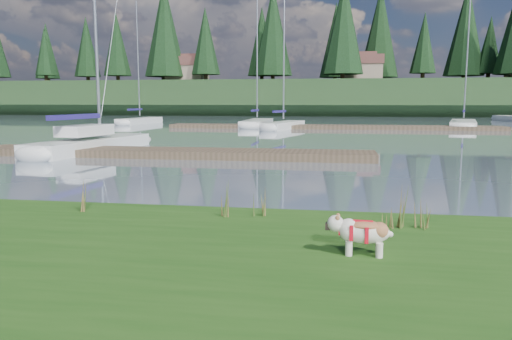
# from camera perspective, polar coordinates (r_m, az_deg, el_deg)

# --- Properties ---
(ground) EXTENTS (200.00, 200.00, 0.00)m
(ground) POSITION_cam_1_polar(r_m,az_deg,el_deg) (40.07, 5.70, 4.73)
(ground) COLOR gray
(ground) RESTS_ON ground
(bank) EXTENTS (60.00, 9.00, 0.35)m
(bank) POSITION_cam_1_polar(r_m,az_deg,el_deg) (5.12, -22.74, -16.16)
(bank) COLOR #244B15
(bank) RESTS_ON ground
(ridge) EXTENTS (200.00, 20.00, 5.00)m
(ridge) POSITION_cam_1_polar(r_m,az_deg,el_deg) (82.97, 7.68, 8.06)
(ridge) COLOR #1B3218
(ridge) RESTS_ON ground
(bulldog) EXTENTS (0.79, 0.36, 0.47)m
(bulldog) POSITION_cam_1_polar(r_m,az_deg,el_deg) (6.23, 12.07, -6.81)
(bulldog) COLOR silver
(bulldog) RESTS_ON bank
(sailboat_main) EXTENTS (2.57, 8.51, 12.11)m
(sailboat_main) POSITION_cam_1_polar(r_m,az_deg,el_deg) (23.59, -17.44, 3.21)
(sailboat_main) COLOR silver
(sailboat_main) RESTS_ON ground
(dock_near) EXTENTS (16.00, 2.00, 0.30)m
(dock_near) POSITION_cam_1_polar(r_m,az_deg,el_deg) (20.14, -9.73, 1.94)
(dock_near) COLOR #4C3D2C
(dock_near) RESTS_ON ground
(dock_far) EXTENTS (26.00, 2.20, 0.30)m
(dock_far) POSITION_cam_1_polar(r_m,az_deg,el_deg) (39.99, 8.58, 4.88)
(dock_far) COLOR #4C3D2C
(dock_far) RESTS_ON ground
(sailboat_bg_0) EXTENTS (2.05, 8.05, 11.56)m
(sailboat_bg_0) POSITION_cam_1_polar(r_m,az_deg,el_deg) (50.07, -12.78, 5.57)
(sailboat_bg_0) COLOR silver
(sailboat_bg_0) RESTS_ON ground
(sailboat_bg_1) EXTENTS (1.87, 9.09, 13.42)m
(sailboat_bg_1) POSITION_cam_1_polar(r_m,az_deg,el_deg) (44.17, 0.29, 5.48)
(sailboat_bg_1) COLOR silver
(sailboat_bg_1) RESTS_ON ground
(sailboat_bg_2) EXTENTS (3.16, 7.35, 10.93)m
(sailboat_bg_2) POSITION_cam_1_polar(r_m,az_deg,el_deg) (40.03, 3.47, 5.22)
(sailboat_bg_2) COLOR silver
(sailboat_bg_2) RESTS_ON ground
(sailboat_bg_3) EXTENTS (4.06, 9.83, 13.99)m
(sailboat_bg_3) POSITION_cam_1_polar(r_m,az_deg,el_deg) (45.88, 22.61, 4.96)
(sailboat_bg_3) COLOR silver
(sailboat_bg_3) RESTS_ON ground
(weed_0) EXTENTS (0.17, 0.14, 0.69)m
(weed_0) POSITION_cam_1_polar(r_m,az_deg,el_deg) (8.09, -3.65, -3.29)
(weed_0) COLOR #475B23
(weed_0) RESTS_ON bank
(weed_1) EXTENTS (0.17, 0.14, 0.53)m
(weed_1) POSITION_cam_1_polar(r_m,az_deg,el_deg) (8.14, 0.40, -3.68)
(weed_1) COLOR #475B23
(weed_1) RESTS_ON bank
(weed_2) EXTENTS (0.17, 0.14, 0.65)m
(weed_2) POSITION_cam_1_polar(r_m,az_deg,el_deg) (7.67, 16.05, -4.37)
(weed_2) COLOR #475B23
(weed_2) RESTS_ON bank
(weed_3) EXTENTS (0.17, 0.14, 0.63)m
(weed_3) POSITION_cam_1_polar(r_m,az_deg,el_deg) (8.96, -19.33, -2.79)
(weed_3) COLOR #475B23
(weed_3) RESTS_ON bank
(weed_4) EXTENTS (0.17, 0.14, 0.39)m
(weed_4) POSITION_cam_1_polar(r_m,az_deg,el_deg) (7.58, 14.82, -5.31)
(weed_4) COLOR #475B23
(weed_4) RESTS_ON bank
(weed_5) EXTENTS (0.17, 0.14, 0.50)m
(weed_5) POSITION_cam_1_polar(r_m,az_deg,el_deg) (7.71, 18.45, -4.86)
(weed_5) COLOR #475B23
(weed_5) RESTS_ON bank
(mud_lip) EXTENTS (60.00, 0.50, 0.14)m
(mud_lip) POSITION_cam_1_polar(r_m,az_deg,el_deg) (8.98, -7.62, -5.95)
(mud_lip) COLOR #33281C
(mud_lip) RESTS_ON ground
(conifer_1) EXTENTS (4.40, 4.40, 11.30)m
(conifer_1) POSITION_cam_1_polar(r_m,az_deg,el_deg) (91.89, -18.79, 13.18)
(conifer_1) COLOR #382619
(conifer_1) RESTS_ON ridge
(conifer_2) EXTENTS (6.60, 6.60, 16.05)m
(conifer_2) POSITION_cam_1_polar(r_m,az_deg,el_deg) (83.44, -10.40, 15.61)
(conifer_2) COLOR #382619
(conifer_2) RESTS_ON ridge
(conifer_3) EXTENTS (4.84, 4.84, 12.25)m
(conifer_3) POSITION_cam_1_polar(r_m,az_deg,el_deg) (83.43, 0.67, 14.48)
(conifer_3) COLOR #382619
(conifer_3) RESTS_ON ridge
(conifer_4) EXTENTS (6.16, 6.16, 15.10)m
(conifer_4) POSITION_cam_1_polar(r_m,az_deg,el_deg) (76.71, 9.99, 15.97)
(conifer_4) COLOR #382619
(conifer_4) RESTS_ON ridge
(conifer_5) EXTENTS (3.96, 3.96, 10.35)m
(conifer_5) POSITION_cam_1_polar(r_m,az_deg,el_deg) (81.35, 18.65, 13.60)
(conifer_5) COLOR #382619
(conifer_5) RESTS_ON ridge
(house_0) EXTENTS (6.30, 5.30, 4.65)m
(house_0) POSITION_cam_1_polar(r_m,az_deg,el_deg) (83.78, -7.85, 11.35)
(house_0) COLOR gray
(house_0) RESTS_ON ridge
(house_1) EXTENTS (6.30, 5.30, 4.65)m
(house_1) POSITION_cam_1_polar(r_m,az_deg,el_deg) (81.16, 12.02, 11.36)
(house_1) COLOR gray
(house_1) RESTS_ON ridge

